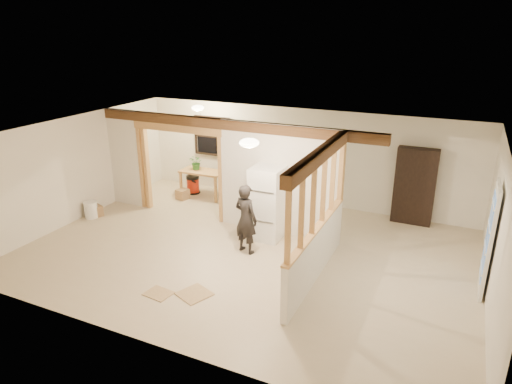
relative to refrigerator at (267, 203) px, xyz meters
The scene contains 30 objects.
floor 1.16m from the refrigerator, 96.72° to the right, with size 9.00×6.50×0.01m, color #C2AE90.
ceiling 1.87m from the refrigerator, 96.72° to the right, with size 9.00×6.50×0.01m, color white.
wall_back 2.48m from the refrigerator, 92.25° to the left, with size 9.00×0.01×2.50m, color silver.
wall_front 4.09m from the refrigerator, 91.35° to the right, with size 9.00×0.01×2.50m, color silver.
wall_left 4.69m from the refrigerator, 169.95° to the right, with size 0.01×6.50×2.50m, color silver.
wall_right 4.50m from the refrigerator, 10.47° to the right, with size 0.01×6.50×2.50m, color silver.
partition_left_stub 4.19m from the refrigerator, behind, with size 0.90×0.12×2.50m, color silver.
partition_center 0.59m from the refrigerator, 74.90° to the left, with size 2.80×0.12×2.50m, color silver.
doorway_frame 2.54m from the refrigerator, behind, with size 2.46×0.14×2.20m, color tan.
header_beam_back 1.95m from the refrigerator, 160.60° to the left, with size 7.00×0.18×0.22m, color #56371D.
header_beam_right 2.49m from the refrigerator, 38.91° to the right, with size 0.18×3.30×0.22m, color #56371D.
pony_wall 1.96m from the refrigerator, 38.91° to the right, with size 0.12×3.20×1.00m, color silver.
stud_partition 2.11m from the refrigerator, 38.91° to the right, with size 0.14×3.20×1.32m, color tan.
window_back 3.65m from the refrigerator, 138.85° to the left, with size 1.12×0.10×1.10m, color black.
french_door 4.35m from the refrigerator, ahead, with size 0.12×0.86×2.00m, color white.
ceiling_dome_main 2.13m from the refrigerator, 81.17° to the right, with size 0.36×0.36×0.16m, color #FFEABF.
ceiling_dome_util 3.42m from the refrigerator, 150.21° to the left, with size 0.32×0.32×0.14m, color #FFEABF.
hanging_bulb 2.62m from the refrigerator, 159.45° to the left, with size 0.07×0.07×0.07m, color #FFD88C.
refrigerator is the anchor object (origin of this frame).
woman 0.82m from the refrigerator, 98.82° to the right, with size 0.54×0.35×1.48m, color #2A2424.
work_table 3.15m from the refrigerator, 148.08° to the left, with size 1.19×0.59×0.75m, color tan.
potted_plant 3.30m from the refrigerator, 149.32° to the left, with size 0.36×0.31×0.40m, color #39702C.
shop_vac 3.57m from the refrigerator, 149.76° to the left, with size 0.40×0.40×0.52m, color #B8230E.
bookshelf 3.57m from the refrigerator, 38.29° to the left, with size 0.92×0.31×1.83m, color black.
bucket 4.49m from the refrigerator, 169.96° to the right, with size 0.32×0.32×0.41m, color white.
box_util_a 2.15m from the refrigerator, 138.25° to the left, with size 0.33×0.28×0.28m, color #9B744B.
box_util_b 3.37m from the refrigerator, 157.70° to the left, with size 0.29×0.29×0.27m, color #9B744B.
box_front 4.46m from the refrigerator, behind, with size 0.32×0.26×0.26m, color #9B744B.
floor_panel_near 2.79m from the refrigerator, 95.08° to the right, with size 0.51×0.51×0.02m, color tan.
floor_panel_far 3.13m from the refrigerator, 105.79° to the right, with size 0.46×0.37×0.01m, color tan.
Camera 1 is at (3.75, -7.68, 4.44)m, focal length 32.00 mm.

